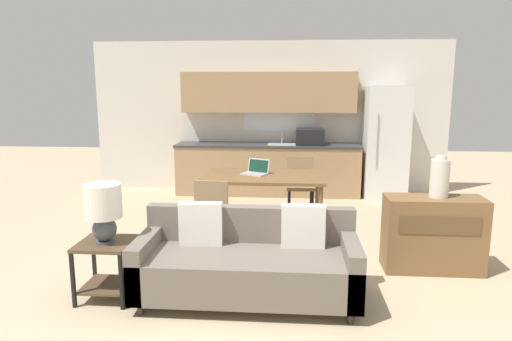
{
  "coord_description": "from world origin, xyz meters",
  "views": [
    {
      "loc": [
        0.42,
        -3.7,
        1.94
      ],
      "look_at": [
        0.01,
        1.5,
        0.95
      ],
      "focal_mm": 32.0,
      "sensor_mm": 36.0,
      "label": 1
    }
  ],
  "objects_px": {
    "couch": "(248,262)",
    "laptop": "(256,170)",
    "credenza": "(433,234)",
    "dining_table": "(263,180)",
    "dining_chair_near_left": "(214,210)",
    "dining_chair_far_right": "(300,182)",
    "vase": "(440,178)",
    "table_lamp": "(103,208)",
    "side_table": "(106,260)",
    "refrigerator": "(385,143)"
  },
  "relations": [
    {
      "from": "table_lamp",
      "to": "vase",
      "type": "bearing_deg",
      "value": 16.22
    },
    {
      "from": "credenza",
      "to": "dining_chair_near_left",
      "type": "xyz_separation_m",
      "value": [
        -2.38,
        0.41,
        0.09
      ]
    },
    {
      "from": "refrigerator",
      "to": "side_table",
      "type": "xyz_separation_m",
      "value": [
        -3.27,
        -4.11,
        -0.59
      ]
    },
    {
      "from": "credenza",
      "to": "dining_chair_far_right",
      "type": "height_order",
      "value": "dining_chair_far_right"
    },
    {
      "from": "vase",
      "to": "laptop",
      "type": "relative_size",
      "value": 1.09
    },
    {
      "from": "credenza",
      "to": "laptop",
      "type": "xyz_separation_m",
      "value": [
        -1.96,
        1.35,
        0.4
      ]
    },
    {
      "from": "dining_table",
      "to": "vase",
      "type": "height_order",
      "value": "vase"
    },
    {
      "from": "refrigerator",
      "to": "couch",
      "type": "height_order",
      "value": "refrigerator"
    },
    {
      "from": "refrigerator",
      "to": "laptop",
      "type": "bearing_deg",
      "value": -137.78
    },
    {
      "from": "couch",
      "to": "credenza",
      "type": "height_order",
      "value": "couch"
    },
    {
      "from": "table_lamp",
      "to": "vase",
      "type": "relative_size",
      "value": 1.24
    },
    {
      "from": "refrigerator",
      "to": "dining_table",
      "type": "relative_size",
      "value": 1.18
    },
    {
      "from": "table_lamp",
      "to": "laptop",
      "type": "bearing_deg",
      "value": 62.12
    },
    {
      "from": "table_lamp",
      "to": "dining_chair_near_left",
      "type": "xyz_separation_m",
      "value": [
        0.77,
        1.31,
        -0.37
      ]
    },
    {
      "from": "table_lamp",
      "to": "vase",
      "type": "distance_m",
      "value": 3.32
    },
    {
      "from": "dining_table",
      "to": "table_lamp",
      "type": "height_order",
      "value": "table_lamp"
    },
    {
      "from": "side_table",
      "to": "credenza",
      "type": "xyz_separation_m",
      "value": [
        3.16,
        0.88,
        0.03
      ]
    },
    {
      "from": "refrigerator",
      "to": "couch",
      "type": "xyz_separation_m",
      "value": [
        -1.98,
        -4.01,
        -0.61
      ]
    },
    {
      "from": "dining_chair_near_left",
      "to": "dining_chair_far_right",
      "type": "bearing_deg",
      "value": -115.22
    },
    {
      "from": "refrigerator",
      "to": "dining_chair_far_right",
      "type": "xyz_separation_m",
      "value": [
        -1.46,
        -1.19,
        -0.46
      ]
    },
    {
      "from": "dining_table",
      "to": "table_lamp",
      "type": "xyz_separation_m",
      "value": [
        -1.29,
        -2.16,
        0.17
      ]
    },
    {
      "from": "laptop",
      "to": "vase",
      "type": "bearing_deg",
      "value": -7.88
    },
    {
      "from": "vase",
      "to": "refrigerator",
      "type": "bearing_deg",
      "value": 88.65
    },
    {
      "from": "refrigerator",
      "to": "credenza",
      "type": "relative_size",
      "value": 1.89
    },
    {
      "from": "dining_table",
      "to": "credenza",
      "type": "distance_m",
      "value": 2.26
    },
    {
      "from": "dining_table",
      "to": "couch",
      "type": "bearing_deg",
      "value": -90.35
    },
    {
      "from": "refrigerator",
      "to": "couch",
      "type": "distance_m",
      "value": 4.51
    },
    {
      "from": "vase",
      "to": "couch",
      "type": "bearing_deg",
      "value": -156.96
    },
    {
      "from": "table_lamp",
      "to": "credenza",
      "type": "bearing_deg",
      "value": 15.94
    },
    {
      "from": "dining_table",
      "to": "table_lamp",
      "type": "bearing_deg",
      "value": -120.93
    },
    {
      "from": "refrigerator",
      "to": "dining_table",
      "type": "height_order",
      "value": "refrigerator"
    },
    {
      "from": "refrigerator",
      "to": "dining_chair_far_right",
      "type": "distance_m",
      "value": 1.94
    },
    {
      "from": "dining_chair_near_left",
      "to": "laptop",
      "type": "distance_m",
      "value": 1.07
    },
    {
      "from": "couch",
      "to": "credenza",
      "type": "relative_size",
      "value": 1.97
    },
    {
      "from": "vase",
      "to": "side_table",
      "type": "bearing_deg",
      "value": -164.1
    },
    {
      "from": "couch",
      "to": "laptop",
      "type": "distance_m",
      "value": 2.18
    },
    {
      "from": "couch",
      "to": "refrigerator",
      "type": "bearing_deg",
      "value": 63.72
    },
    {
      "from": "credenza",
      "to": "vase",
      "type": "xyz_separation_m",
      "value": [
        0.03,
        0.03,
        0.6
      ]
    },
    {
      "from": "dining_chair_far_right",
      "to": "dining_chair_near_left",
      "type": "bearing_deg",
      "value": -124.78
    },
    {
      "from": "couch",
      "to": "laptop",
      "type": "height_order",
      "value": "laptop"
    },
    {
      "from": "laptop",
      "to": "credenza",
      "type": "bearing_deg",
      "value": -8.84
    },
    {
      "from": "couch",
      "to": "side_table",
      "type": "xyz_separation_m",
      "value": [
        -1.29,
        -0.1,
        0.02
      ]
    },
    {
      "from": "credenza",
      "to": "dining_chair_far_right",
      "type": "distance_m",
      "value": 2.45
    },
    {
      "from": "dining_chair_far_right",
      "to": "laptop",
      "type": "bearing_deg",
      "value": -133.87
    },
    {
      "from": "dining_table",
      "to": "laptop",
      "type": "height_order",
      "value": "laptop"
    },
    {
      "from": "couch",
      "to": "table_lamp",
      "type": "height_order",
      "value": "table_lamp"
    },
    {
      "from": "refrigerator",
      "to": "vase",
      "type": "distance_m",
      "value": 3.2
    },
    {
      "from": "couch",
      "to": "dining_chair_far_right",
      "type": "distance_m",
      "value": 2.88
    },
    {
      "from": "credenza",
      "to": "vase",
      "type": "distance_m",
      "value": 0.6
    },
    {
      "from": "table_lamp",
      "to": "dining_chair_far_right",
      "type": "height_order",
      "value": "table_lamp"
    }
  ]
}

